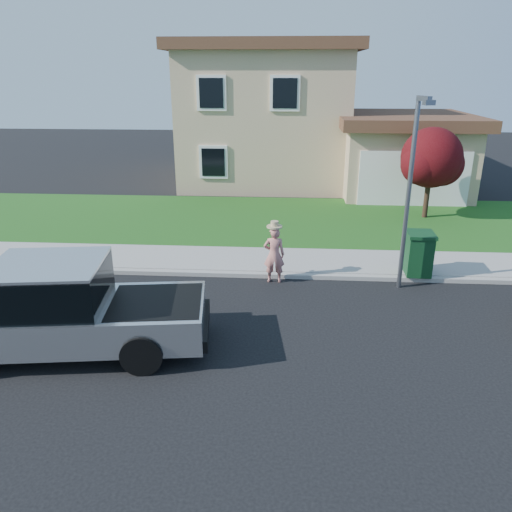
% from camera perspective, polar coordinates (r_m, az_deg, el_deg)
% --- Properties ---
extents(ground, '(80.00, 80.00, 0.00)m').
position_cam_1_polar(ground, '(11.64, -2.84, -7.87)').
color(ground, black).
rests_on(ground, ground).
extents(curb, '(40.00, 0.20, 0.12)m').
position_cam_1_polar(curb, '(14.17, 2.50, -2.23)').
color(curb, gray).
rests_on(curb, ground).
extents(sidewalk, '(40.00, 2.00, 0.15)m').
position_cam_1_polar(sidewalk, '(15.19, 2.61, -0.58)').
color(sidewalk, gray).
rests_on(sidewalk, ground).
extents(lawn, '(40.00, 7.00, 0.10)m').
position_cam_1_polar(lawn, '(19.46, 2.92, 4.09)').
color(lawn, '#1B4413').
rests_on(lawn, ground).
extents(house, '(14.00, 11.30, 6.85)m').
position_cam_1_polar(house, '(26.66, 4.06, 15.33)').
color(house, tan).
rests_on(house, ground).
extents(pickup_truck, '(6.19, 2.77, 1.97)m').
position_cam_1_polar(pickup_truck, '(10.99, -21.53, -5.85)').
color(pickup_truck, black).
rests_on(pickup_truck, ground).
extents(woman, '(0.59, 0.42, 1.75)m').
position_cam_1_polar(woman, '(13.61, 2.09, 0.28)').
color(woman, tan).
rests_on(woman, ground).
extents(ornamental_tree, '(2.52, 2.28, 3.46)m').
position_cam_1_polar(ornamental_tree, '(20.36, 19.48, 10.24)').
color(ornamental_tree, black).
rests_on(ornamental_tree, lawn).
extents(trash_bin, '(0.77, 0.87, 1.20)m').
position_cam_1_polar(trash_bin, '(14.57, 18.10, 0.32)').
color(trash_bin, '#0E3418').
rests_on(trash_bin, sidewalk).
extents(street_lamp, '(0.33, 0.65, 4.97)m').
position_cam_1_polar(street_lamp, '(13.21, 17.25, 7.80)').
color(street_lamp, slate).
rests_on(street_lamp, ground).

